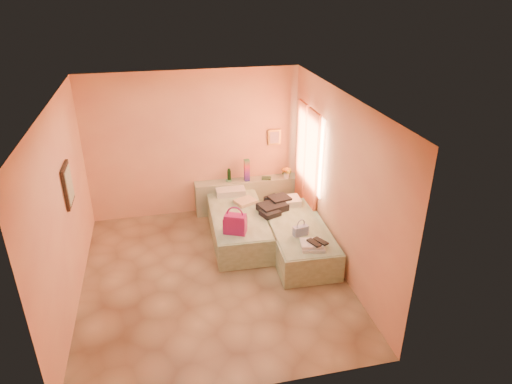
{
  "coord_description": "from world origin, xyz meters",
  "views": [
    {
      "loc": [
        -0.64,
        -5.93,
        4.32
      ],
      "look_at": [
        0.88,
        0.85,
        0.98
      ],
      "focal_mm": 32.0,
      "sensor_mm": 36.0,
      "label": 1
    }
  ],
  "objects_px": {
    "bed_left": "(238,225)",
    "green_book": "(266,178)",
    "flower_vase": "(287,172)",
    "bed_right": "(297,238)",
    "water_bottle": "(229,175)",
    "magenta_handbag": "(235,223)",
    "blue_handbag": "(301,231)",
    "towel_stack": "(313,245)",
    "headboard_ledge": "(247,195)"
  },
  "relations": [
    {
      "from": "towel_stack",
      "to": "bed_left",
      "type": "bearing_deg",
      "value": 123.73
    },
    {
      "from": "water_bottle",
      "to": "blue_handbag",
      "type": "bearing_deg",
      "value": -68.03
    },
    {
      "from": "bed_right",
      "to": "flower_vase",
      "type": "bearing_deg",
      "value": 82.76
    },
    {
      "from": "bed_right",
      "to": "green_book",
      "type": "relative_size",
      "value": 10.98
    },
    {
      "from": "blue_handbag",
      "to": "bed_right",
      "type": "bearing_deg",
      "value": 68.19
    },
    {
      "from": "water_bottle",
      "to": "towel_stack",
      "type": "bearing_deg",
      "value": -70.12
    },
    {
      "from": "bed_right",
      "to": "water_bottle",
      "type": "xyz_separation_m",
      "value": [
        -0.87,
        1.73,
        0.52
      ]
    },
    {
      "from": "bed_left",
      "to": "flower_vase",
      "type": "xyz_separation_m",
      "value": [
        1.16,
        0.98,
        0.53
      ]
    },
    {
      "from": "water_bottle",
      "to": "magenta_handbag",
      "type": "distance_m",
      "value": 1.73
    },
    {
      "from": "magenta_handbag",
      "to": "towel_stack",
      "type": "relative_size",
      "value": 1.03
    },
    {
      "from": "headboard_ledge",
      "to": "bed_left",
      "type": "xyz_separation_m",
      "value": [
        -0.38,
        -1.05,
        -0.08
      ]
    },
    {
      "from": "water_bottle",
      "to": "blue_handbag",
      "type": "relative_size",
      "value": 1.0
    },
    {
      "from": "bed_left",
      "to": "towel_stack",
      "type": "bearing_deg",
      "value": -54.28
    },
    {
      "from": "bed_left",
      "to": "towel_stack",
      "type": "xyz_separation_m",
      "value": [
        0.92,
        -1.37,
        0.3
      ]
    },
    {
      "from": "blue_handbag",
      "to": "magenta_handbag",
      "type": "bearing_deg",
      "value": 151.49
    },
    {
      "from": "magenta_handbag",
      "to": "water_bottle",
      "type": "bearing_deg",
      "value": 107.35
    },
    {
      "from": "bed_left",
      "to": "water_bottle",
      "type": "relative_size",
      "value": 8.13
    },
    {
      "from": "green_book",
      "to": "water_bottle",
      "type": "bearing_deg",
      "value": -168.77
    },
    {
      "from": "flower_vase",
      "to": "towel_stack",
      "type": "height_order",
      "value": "flower_vase"
    },
    {
      "from": "towel_stack",
      "to": "flower_vase",
      "type": "bearing_deg",
      "value": 83.93
    },
    {
      "from": "magenta_handbag",
      "to": "bed_left",
      "type": "bearing_deg",
      "value": 99.36
    },
    {
      "from": "headboard_ledge",
      "to": "magenta_handbag",
      "type": "distance_m",
      "value": 1.81
    },
    {
      "from": "water_bottle",
      "to": "green_book",
      "type": "bearing_deg",
      "value": -5.47
    },
    {
      "from": "headboard_ledge",
      "to": "water_bottle",
      "type": "relative_size",
      "value": 8.34
    },
    {
      "from": "water_bottle",
      "to": "magenta_handbag",
      "type": "relative_size",
      "value": 0.68
    },
    {
      "from": "headboard_ledge",
      "to": "water_bottle",
      "type": "xyz_separation_m",
      "value": [
        -0.35,
        0.03,
        0.45
      ]
    },
    {
      "from": "water_bottle",
      "to": "bed_right",
      "type": "bearing_deg",
      "value": -63.25
    },
    {
      "from": "bed_left",
      "to": "green_book",
      "type": "xyz_separation_m",
      "value": [
        0.76,
        1.01,
        0.42
      ]
    },
    {
      "from": "green_book",
      "to": "flower_vase",
      "type": "xyz_separation_m",
      "value": [
        0.4,
        -0.03,
        0.12
      ]
    },
    {
      "from": "bed_left",
      "to": "blue_handbag",
      "type": "xyz_separation_m",
      "value": [
        0.85,
        -0.95,
        0.33
      ]
    },
    {
      "from": "green_book",
      "to": "flower_vase",
      "type": "bearing_deg",
      "value": 12.4
    },
    {
      "from": "bed_right",
      "to": "blue_handbag",
      "type": "bearing_deg",
      "value": -98.04
    },
    {
      "from": "headboard_ledge",
      "to": "flower_vase",
      "type": "height_order",
      "value": "flower_vase"
    },
    {
      "from": "flower_vase",
      "to": "towel_stack",
      "type": "relative_size",
      "value": 0.75
    },
    {
      "from": "bed_right",
      "to": "green_book",
      "type": "height_order",
      "value": "green_book"
    },
    {
      "from": "headboard_ledge",
      "to": "green_book",
      "type": "xyz_separation_m",
      "value": [
        0.39,
        -0.04,
        0.34
      ]
    },
    {
      "from": "flower_vase",
      "to": "headboard_ledge",
      "type": "bearing_deg",
      "value": 174.66
    },
    {
      "from": "bed_right",
      "to": "green_book",
      "type": "bearing_deg",
      "value": 96.79
    },
    {
      "from": "bed_right",
      "to": "towel_stack",
      "type": "relative_size",
      "value": 5.71
    },
    {
      "from": "bed_right",
      "to": "magenta_handbag",
      "type": "xyz_separation_m",
      "value": [
        -1.07,
        0.01,
        0.42
      ]
    },
    {
      "from": "flower_vase",
      "to": "bed_right",
      "type": "bearing_deg",
      "value": -99.23
    },
    {
      "from": "water_bottle",
      "to": "towel_stack",
      "type": "xyz_separation_m",
      "value": [
        0.89,
        -2.45,
        -0.22
      ]
    },
    {
      "from": "magenta_handbag",
      "to": "blue_handbag",
      "type": "relative_size",
      "value": 1.46
    },
    {
      "from": "bed_right",
      "to": "magenta_handbag",
      "type": "bearing_deg",
      "value": -178.32
    },
    {
      "from": "bed_right",
      "to": "water_bottle",
      "type": "bearing_deg",
      "value": 118.74
    },
    {
      "from": "magenta_handbag",
      "to": "blue_handbag",
      "type": "height_order",
      "value": "magenta_handbag"
    },
    {
      "from": "bed_right",
      "to": "magenta_handbag",
      "type": "height_order",
      "value": "magenta_handbag"
    },
    {
      "from": "bed_left",
      "to": "headboard_ledge",
      "type": "bearing_deg",
      "value": 72.34
    },
    {
      "from": "blue_handbag",
      "to": "flower_vase",
      "type": "bearing_deg",
      "value": 68.86
    },
    {
      "from": "bed_left",
      "to": "green_book",
      "type": "bearing_deg",
      "value": 54.9
    }
  ]
}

